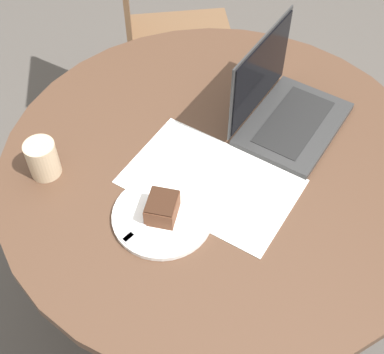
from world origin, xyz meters
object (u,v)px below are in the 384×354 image
at_px(chair, 161,34).
at_px(plate, 163,216).
at_px(coffee_glass, 43,159).
at_px(laptop, 284,109).

relative_size(chair, plate, 4.24).
distance_m(chair, coffee_glass, 0.98).
relative_size(plate, coffee_glass, 2.43).
xyz_separation_m(plate, coffee_glass, (-0.25, -0.21, 0.04)).
distance_m(plate, coffee_glass, 0.33).
xyz_separation_m(chair, coffee_glass, (0.73, -0.59, 0.29)).
xyz_separation_m(chair, plate, (0.98, -0.38, 0.25)).
distance_m(chair, laptop, 0.87).
distance_m(chair, plate, 1.08).
bearing_deg(coffee_glass, chair, 140.93).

